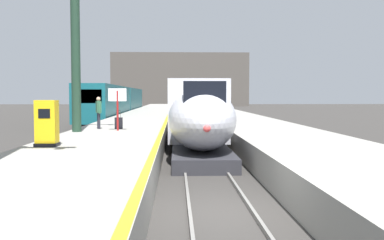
{
  "coord_description": "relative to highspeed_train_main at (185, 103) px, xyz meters",
  "views": [
    {
      "loc": [
        -1.06,
        -10.09,
        2.81
      ],
      "look_at": [
        -0.41,
        7.52,
        1.8
      ],
      "focal_mm": 40.0,
      "sensor_mm": 36.0,
      "label": 1
    }
  ],
  "objects": [
    {
      "name": "ground_plane",
      "position": [
        0.0,
        -41.15,
        -1.98
      ],
      "size": [
        260.0,
        260.0,
        0.0
      ],
      "primitive_type": "plane",
      "color": "#33302D"
    },
    {
      "name": "platform_left",
      "position": [
        -4.05,
        -16.4,
        -1.45
      ],
      "size": [
        4.8,
        110.0,
        1.05
      ],
      "primitive_type": "cube",
      "color": "gray",
      "rests_on": "ground"
    },
    {
      "name": "platform_right",
      "position": [
        4.05,
        -16.4,
        -1.45
      ],
      "size": [
        4.8,
        110.0,
        1.05
      ],
      "primitive_type": "cube",
      "color": "gray",
      "rests_on": "ground"
    },
    {
      "name": "platform_left_safety_stripe",
      "position": [
        -1.77,
        -16.4,
        -0.92
      ],
      "size": [
        0.2,
        107.8,
        0.01
      ],
      "primitive_type": "cube",
      "color": "yellow",
      "rests_on": "platform_left"
    },
    {
      "name": "rail_main_left",
      "position": [
        -0.75,
        -13.65,
        -1.92
      ],
      "size": [
        0.08,
        110.0,
        0.12
      ],
      "primitive_type": "cube",
      "color": "slate",
      "rests_on": "ground"
    },
    {
      "name": "rail_main_right",
      "position": [
        0.75,
        -13.65,
        -1.92
      ],
      "size": [
        0.08,
        110.0,
        0.12
      ],
      "primitive_type": "cube",
      "color": "slate",
      "rests_on": "ground"
    },
    {
      "name": "rail_secondary_left",
      "position": [
        -8.85,
        -13.65,
        -1.92
      ],
      "size": [
        0.08,
        110.0,
        0.12
      ],
      "primitive_type": "cube",
      "color": "slate",
      "rests_on": "ground"
    },
    {
      "name": "rail_secondary_right",
      "position": [
        -7.35,
        -13.65,
        -1.92
      ],
      "size": [
        0.08,
        110.0,
        0.12
      ],
      "primitive_type": "cube",
      "color": "slate",
      "rests_on": "ground"
    },
    {
      "name": "highspeed_train_main",
      "position": [
        0.0,
        0.0,
        0.0
      ],
      "size": [
        2.92,
        74.76,
        3.6
      ],
      "color": "silver",
      "rests_on": "ground"
    },
    {
      "name": "regional_train_adjacent",
      "position": [
        -8.1,
        1.04,
        0.15
      ],
      "size": [
        2.85,
        36.6,
        3.8
      ],
      "color": "#145660",
      "rests_on": "ground"
    },
    {
      "name": "station_column_mid",
      "position": [
        -5.9,
        -30.33,
        5.21
      ],
      "size": [
        4.0,
        0.68,
        10.34
      ],
      "color": "#1E3828",
      "rests_on": "platform_left"
    },
    {
      "name": "passenger_near_edge",
      "position": [
        -5.16,
        -28.55,
        0.06
      ],
      "size": [
        0.35,
        0.53,
        1.69
      ],
      "color": "#23232D",
      "rests_on": "platform_left"
    },
    {
      "name": "rolling_suitcase",
      "position": [
        -4.11,
        -28.51,
        -0.62
      ],
      "size": [
        0.4,
        0.22,
        0.98
      ],
      "color": "black",
      "rests_on": "platform_left"
    },
    {
      "name": "ticket_machine_yellow",
      "position": [
        -5.55,
        -36.29,
        -0.19
      ],
      "size": [
        0.76,
        0.62,
        1.6
      ],
      "color": "yellow",
      "rests_on": "platform_left"
    },
    {
      "name": "departure_info_board",
      "position": [
        -4.0,
        -29.73,
        0.58
      ],
      "size": [
        0.9,
        0.1,
        2.12
      ],
      "color": "maroon",
      "rests_on": "platform_left"
    },
    {
      "name": "terminus_back_wall",
      "position": [
        0.0,
        60.85,
        5.02
      ],
      "size": [
        36.0,
        2.0,
        14.0
      ],
      "primitive_type": "cube",
      "color": "#4C4742",
      "rests_on": "ground"
    }
  ]
}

